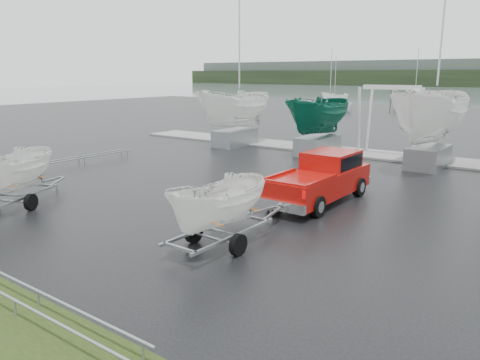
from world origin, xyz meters
TOP-DOWN VIEW (x-y plane):
  - ground_plane at (0.00, 0.00)m, footprint 120.00×120.00m
  - dock at (0.00, 13.00)m, footprint 30.00×3.00m
  - pickup_truck at (4.94, 1.93)m, footprint 2.07×5.50m
  - trailer_hitched at (4.88, -4.29)m, footprint 1.79×3.61m
  - trailer_parked at (-3.63, -5.62)m, footprint 2.57×3.76m
  - boat_hoist at (3.59, 13.00)m, footprint 3.30×2.18m
  - keelboat_0 at (-6.10, 11.00)m, footprint 2.62×3.20m
  - keelboat_1 at (-0.03, 11.20)m, footprint 2.34×3.20m
  - keelboat_2 at (6.43, 11.00)m, footprint 2.99×3.20m
  - mast_rack_0 at (-9.00, 1.00)m, footprint 0.56×6.50m
  - mast_rack_2 at (4.00, -9.50)m, footprint 7.00×0.56m
  - moored_boat_0 at (-13.89, 41.50)m, footprint 3.00×2.98m
  - moored_boat_1 at (-6.08, 51.07)m, footprint 3.75×3.75m
  - moored_boat_4 at (-25.14, 66.83)m, footprint 2.28×2.23m

SIDE VIEW (x-z plane):
  - ground_plane at x=0.00m, z-range 0.00..0.00m
  - moored_boat_1 at x=-6.08m, z-range -5.74..5.75m
  - moored_boat_0 at x=-13.89m, z-range -5.42..5.43m
  - moored_boat_4 at x=-25.14m, z-range -5.37..5.39m
  - dock at x=0.00m, z-range -0.01..0.11m
  - mast_rack_0 at x=-9.00m, z-range 0.32..0.38m
  - mast_rack_2 at x=4.00m, z-range 0.32..0.38m
  - pickup_truck at x=4.94m, z-range 0.04..1.86m
  - trailer_hitched at x=4.88m, z-range 0.20..4.52m
  - trailer_parked at x=-3.63m, z-range 0.21..4.95m
  - boat_hoist at x=3.59m, z-range 0.61..4.73m
  - keelboat_1 at x=-0.03m, z-range 0.04..7.36m
  - keelboat_0 at x=-6.10m, z-range -1.23..9.56m
  - keelboat_2 at x=6.43m, z-range -0.84..10.34m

